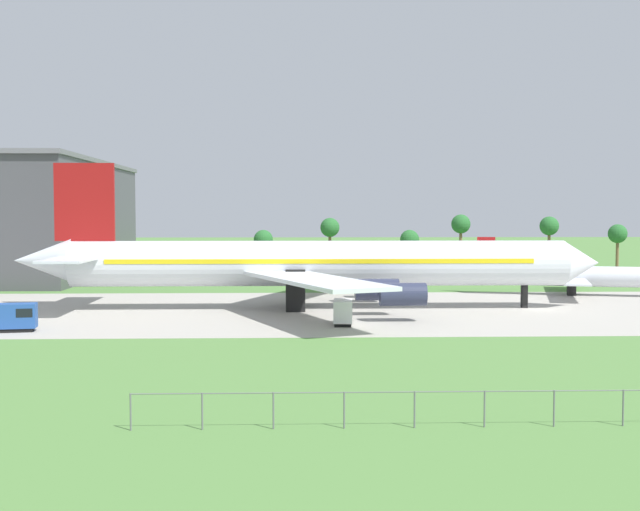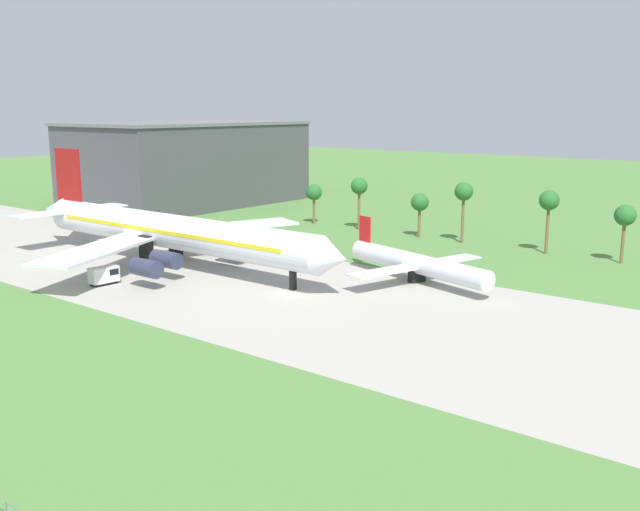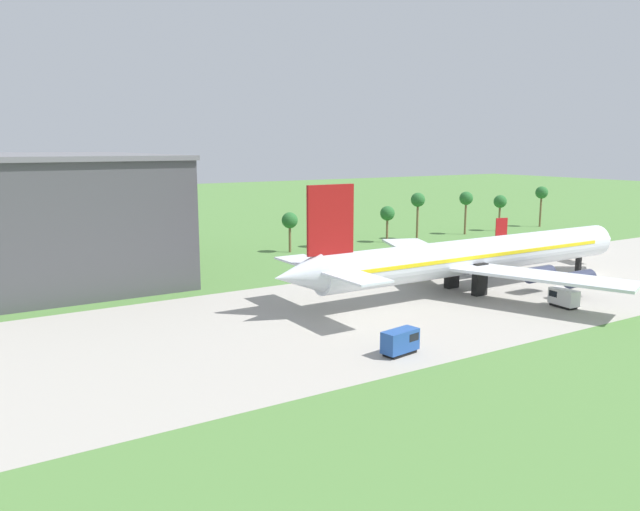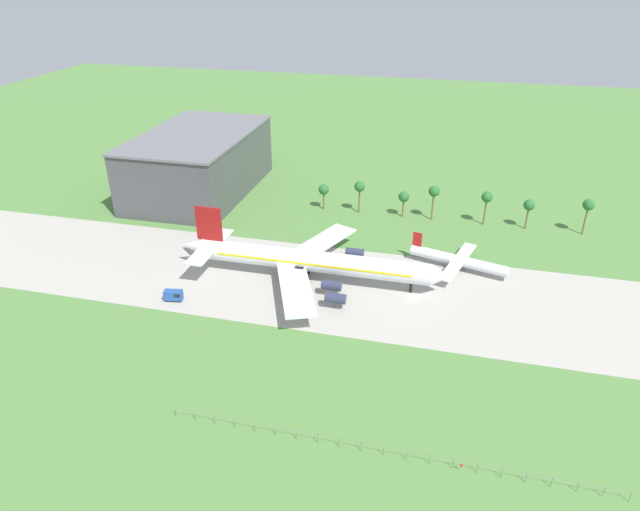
% 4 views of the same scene
% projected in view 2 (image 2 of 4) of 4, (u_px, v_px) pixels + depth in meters
% --- Properties ---
extents(ground_plane, '(600.00, 600.00, 0.00)m').
position_uv_depth(ground_plane, '(291.00, 294.00, 101.31)').
color(ground_plane, '#517F3D').
extents(taxiway_strip, '(320.00, 44.00, 0.02)m').
position_uv_depth(taxiway_strip, '(291.00, 294.00, 101.30)').
color(taxiway_strip, '#A8A399').
rests_on(taxiway_strip, ground_plane).
extents(jet_airliner, '(74.34, 53.82, 18.43)m').
position_uv_depth(jet_airliner, '(168.00, 231.00, 119.01)').
color(jet_airliner, silver).
rests_on(jet_airliner, ground_plane).
extents(regional_aircraft, '(27.48, 24.98, 8.56)m').
position_uv_depth(regional_aircraft, '(417.00, 264.00, 107.73)').
color(regional_aircraft, silver).
rests_on(regional_aircraft, ground_plane).
extents(baggage_tug, '(2.31, 4.41, 2.73)m').
position_uv_depth(baggage_tug, '(105.00, 275.00, 106.41)').
color(baggage_tug, black).
rests_on(baggage_tug, ground_plane).
extents(terminal_building, '(36.72, 61.20, 22.16)m').
position_uv_depth(terminal_building, '(188.00, 163.00, 193.76)').
color(terminal_building, '#47474C').
rests_on(terminal_building, ground_plane).
extents(palm_tree_row, '(88.12, 3.60, 11.91)m').
position_uv_depth(palm_tree_row, '(479.00, 200.00, 135.71)').
color(palm_tree_row, brown).
rests_on(palm_tree_row, ground_plane).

